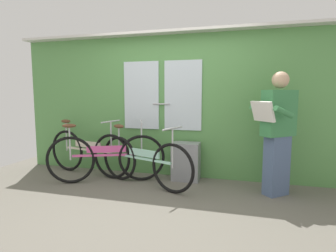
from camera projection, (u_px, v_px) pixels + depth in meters
The scene contains 7 objects.
ground_plane at pixel (149, 205), 3.37m from camera, with size 6.39×4.12×0.04m, color #666056.
train_door_wall at pixel (174, 102), 4.43m from camera, with size 5.39×0.28×2.30m.
bicycle_near_door at pixel (144, 161), 3.98m from camera, with size 1.61×0.70×0.90m.
bicycle_leaning_behind at pixel (88, 152), 4.56m from camera, with size 1.66×0.51×0.92m.
bicycle_by_pole at pixel (106, 157), 4.15m from camera, with size 1.66×0.77×0.93m.
passenger_reading_newspaper at pixel (278, 131), 3.57m from camera, with size 0.61×0.59×1.63m.
trash_bin_by_wall at pixel (186, 161), 4.27m from camera, with size 0.42×0.28×0.59m, color gray.
Camera 1 is at (1.08, -3.06, 1.34)m, focal length 29.33 mm.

